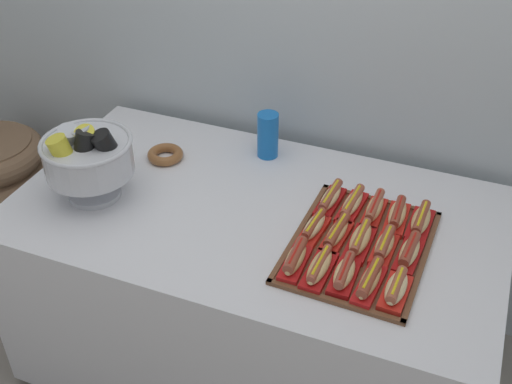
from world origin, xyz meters
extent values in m
plane|color=gray|center=(0.00, 0.00, 0.00)|extent=(10.00, 10.00, 0.00)
cube|color=silver|center=(0.00, 0.00, 0.40)|extent=(1.63, 0.91, 0.72)
cylinder|color=black|center=(-0.70, -0.34, 0.02)|extent=(0.05, 0.05, 0.04)
cylinder|color=black|center=(-0.70, 0.34, 0.02)|extent=(0.05, 0.05, 0.04)
cylinder|color=black|center=(0.70, 0.34, 0.02)|extent=(0.05, 0.05, 0.04)
cylinder|color=brown|center=(-1.31, 0.18, 0.31)|extent=(0.37, 0.37, 0.62)
torus|color=brown|center=(-1.31, 0.18, 0.06)|extent=(0.51, 0.51, 0.11)
torus|color=brown|center=(-1.31, 0.18, 0.19)|extent=(0.54, 0.54, 0.11)
torus|color=brown|center=(-1.31, 0.18, 0.31)|extent=(0.51, 0.51, 0.11)
cube|color=brown|center=(0.37, -0.06, 0.76)|extent=(0.42, 0.54, 0.01)
cube|color=brown|center=(0.36, -0.32, 0.77)|extent=(0.41, 0.03, 0.01)
cube|color=brown|center=(0.38, 0.19, 0.77)|extent=(0.41, 0.03, 0.01)
cube|color=brown|center=(0.17, -0.05, 0.77)|extent=(0.03, 0.53, 0.01)
cube|color=brown|center=(0.56, -0.07, 0.77)|extent=(0.03, 0.53, 0.01)
cube|color=red|center=(0.21, -0.22, 0.77)|extent=(0.06, 0.16, 0.02)
ellipsoid|color=tan|center=(0.21, -0.22, 0.80)|extent=(0.05, 0.15, 0.04)
cylinder|color=brown|center=(0.21, -0.22, 0.81)|extent=(0.03, 0.14, 0.03)
cylinder|color=red|center=(0.21, -0.22, 0.83)|extent=(0.01, 0.12, 0.01)
cube|color=#B21414|center=(0.29, -0.22, 0.77)|extent=(0.07, 0.18, 0.02)
ellipsoid|color=tan|center=(0.29, -0.22, 0.79)|extent=(0.06, 0.17, 0.04)
cylinder|color=#9E4C38|center=(0.29, -0.22, 0.80)|extent=(0.03, 0.16, 0.03)
cylinder|color=yellow|center=(0.29, -0.22, 0.82)|extent=(0.01, 0.13, 0.01)
cube|color=#B21414|center=(0.36, -0.23, 0.77)|extent=(0.07, 0.15, 0.02)
ellipsoid|color=#E0BC7F|center=(0.36, -0.23, 0.79)|extent=(0.05, 0.14, 0.04)
cylinder|color=#9E4C38|center=(0.36, -0.23, 0.81)|extent=(0.03, 0.14, 0.03)
cylinder|color=red|center=(0.36, -0.23, 0.82)|extent=(0.01, 0.12, 0.01)
cube|color=red|center=(0.44, -0.23, 0.77)|extent=(0.07, 0.18, 0.02)
ellipsoid|color=tan|center=(0.44, -0.23, 0.79)|extent=(0.06, 0.17, 0.04)
cylinder|color=brown|center=(0.44, -0.23, 0.81)|extent=(0.05, 0.16, 0.03)
cylinder|color=yellow|center=(0.44, -0.23, 0.82)|extent=(0.02, 0.13, 0.01)
cube|color=red|center=(0.51, -0.23, 0.77)|extent=(0.08, 0.16, 0.02)
ellipsoid|color=beige|center=(0.51, -0.23, 0.79)|extent=(0.06, 0.15, 0.04)
cylinder|color=#A8563D|center=(0.51, -0.23, 0.81)|extent=(0.04, 0.14, 0.03)
cylinder|color=yellow|center=(0.51, -0.23, 0.82)|extent=(0.01, 0.12, 0.01)
cube|color=red|center=(0.22, -0.06, 0.77)|extent=(0.07, 0.17, 0.02)
ellipsoid|color=beige|center=(0.22, -0.06, 0.79)|extent=(0.06, 0.15, 0.04)
cylinder|color=brown|center=(0.22, -0.06, 0.81)|extent=(0.04, 0.15, 0.03)
cylinder|color=yellow|center=(0.22, -0.06, 0.82)|extent=(0.02, 0.12, 0.01)
cube|color=red|center=(0.29, -0.06, 0.77)|extent=(0.07, 0.18, 0.02)
ellipsoid|color=tan|center=(0.29, -0.06, 0.79)|extent=(0.06, 0.16, 0.04)
cylinder|color=brown|center=(0.29, -0.06, 0.80)|extent=(0.04, 0.16, 0.03)
cylinder|color=yellow|center=(0.29, -0.06, 0.82)|extent=(0.02, 0.14, 0.01)
cube|color=#B21414|center=(0.37, -0.06, 0.77)|extent=(0.07, 0.18, 0.02)
ellipsoid|color=tan|center=(0.37, -0.06, 0.79)|extent=(0.06, 0.17, 0.04)
cylinder|color=#A8563D|center=(0.37, -0.06, 0.81)|extent=(0.03, 0.16, 0.03)
cylinder|color=yellow|center=(0.37, -0.06, 0.82)|extent=(0.01, 0.13, 0.01)
cube|color=red|center=(0.44, -0.06, 0.77)|extent=(0.07, 0.16, 0.02)
ellipsoid|color=#E0BC7F|center=(0.44, -0.06, 0.79)|extent=(0.05, 0.14, 0.04)
cylinder|color=#9E4C38|center=(0.44, -0.06, 0.81)|extent=(0.04, 0.14, 0.03)
cylinder|color=yellow|center=(0.44, -0.06, 0.82)|extent=(0.01, 0.12, 0.01)
cube|color=#B21414|center=(0.52, -0.07, 0.77)|extent=(0.07, 0.17, 0.02)
ellipsoid|color=#E0BC7F|center=(0.52, -0.07, 0.79)|extent=(0.06, 0.15, 0.04)
cylinder|color=brown|center=(0.52, -0.07, 0.81)|extent=(0.04, 0.15, 0.03)
cylinder|color=red|center=(0.52, -0.07, 0.82)|extent=(0.02, 0.12, 0.01)
cube|color=#B21414|center=(0.22, 0.11, 0.77)|extent=(0.07, 0.18, 0.02)
ellipsoid|color=beige|center=(0.22, 0.11, 0.79)|extent=(0.06, 0.16, 0.04)
cylinder|color=#9E4C38|center=(0.22, 0.11, 0.81)|extent=(0.04, 0.16, 0.03)
cylinder|color=yellow|center=(0.22, 0.11, 0.82)|extent=(0.02, 0.14, 0.01)
cube|color=red|center=(0.30, 0.11, 0.77)|extent=(0.07, 0.19, 0.02)
ellipsoid|color=beige|center=(0.30, 0.11, 0.79)|extent=(0.06, 0.17, 0.04)
cylinder|color=#A8563D|center=(0.30, 0.11, 0.80)|extent=(0.04, 0.17, 0.03)
cylinder|color=yellow|center=(0.30, 0.11, 0.82)|extent=(0.02, 0.14, 0.01)
cube|color=red|center=(0.37, 0.10, 0.77)|extent=(0.06, 0.17, 0.02)
ellipsoid|color=#E0BC7F|center=(0.37, 0.10, 0.80)|extent=(0.05, 0.15, 0.04)
cylinder|color=#A8563D|center=(0.37, 0.10, 0.81)|extent=(0.03, 0.16, 0.03)
cylinder|color=red|center=(0.37, 0.10, 0.82)|extent=(0.01, 0.13, 0.01)
cube|color=red|center=(0.45, 0.10, 0.77)|extent=(0.07, 0.17, 0.02)
ellipsoid|color=#E0BC7F|center=(0.45, 0.10, 0.79)|extent=(0.06, 0.16, 0.04)
cylinder|color=brown|center=(0.45, 0.10, 0.81)|extent=(0.03, 0.15, 0.03)
cylinder|color=red|center=(0.45, 0.10, 0.82)|extent=(0.01, 0.13, 0.01)
cube|color=#B21414|center=(0.52, 0.10, 0.77)|extent=(0.07, 0.17, 0.02)
ellipsoid|color=tan|center=(0.52, 0.10, 0.79)|extent=(0.06, 0.16, 0.04)
cylinder|color=brown|center=(0.52, 0.10, 0.81)|extent=(0.04, 0.16, 0.03)
cylinder|color=yellow|center=(0.52, 0.10, 0.82)|extent=(0.01, 0.13, 0.01)
cylinder|color=silver|center=(-0.54, -0.13, 0.76)|extent=(0.18, 0.18, 0.02)
cone|color=silver|center=(-0.54, -0.13, 0.81)|extent=(0.06, 0.06, 0.08)
cylinder|color=silver|center=(-0.54, -0.13, 0.91)|extent=(0.29, 0.29, 0.11)
torus|color=silver|center=(-0.54, -0.13, 0.97)|extent=(0.30, 0.30, 0.02)
cylinder|color=black|center=(-0.46, -0.12, 0.96)|extent=(0.09, 0.10, 0.15)
cylinder|color=yellow|center=(-0.54, -0.12, 0.96)|extent=(0.10, 0.13, 0.14)
cylinder|color=#B7BCC6|center=(-0.55, -0.12, 0.96)|extent=(0.11, 0.11, 0.14)
cylinder|color=#B7BCC6|center=(-0.60, -0.13, 0.96)|extent=(0.11, 0.10, 0.15)
cylinder|color=yellow|center=(-0.58, -0.20, 0.96)|extent=(0.10, 0.09, 0.14)
cylinder|color=black|center=(-0.53, -0.15, 0.96)|extent=(0.10, 0.11, 0.14)
cylinder|color=blue|center=(-0.08, 0.33, 0.81)|extent=(0.08, 0.08, 0.11)
cylinder|color=blue|center=(-0.08, 0.33, 0.83)|extent=(0.08, 0.08, 0.11)
cylinder|color=blue|center=(-0.08, 0.33, 0.85)|extent=(0.08, 0.08, 0.11)
cylinder|color=blue|center=(-0.08, 0.33, 0.87)|extent=(0.08, 0.08, 0.11)
torus|color=brown|center=(-0.43, 0.17, 0.77)|extent=(0.13, 0.13, 0.03)
camera|label=1|loc=(0.63, -1.57, 2.05)|focal=44.90mm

